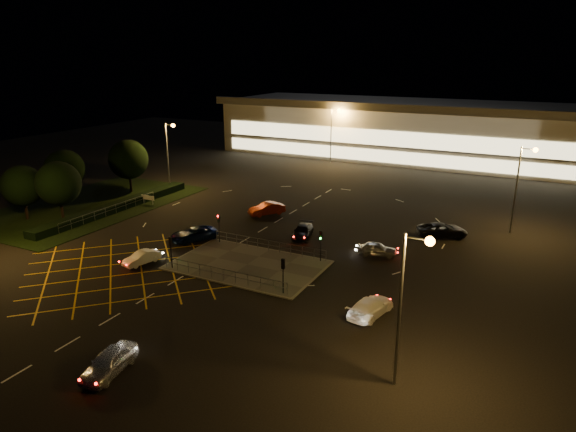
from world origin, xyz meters
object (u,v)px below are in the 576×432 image
at_px(signal_sw, 171,246).
at_px(car_right_silver, 377,249).
at_px(signal_se, 283,269).
at_px(car_far_dkgrey, 303,231).
at_px(signal_ne, 321,240).
at_px(car_circ_red, 267,209).
at_px(car_east_grey, 442,230).
at_px(car_queue_white, 142,258).
at_px(car_approach_white, 371,307).
at_px(signal_nw, 219,222).
at_px(car_near_silver, 109,362).
at_px(car_left_blue, 193,234).

height_order(signal_sw, car_right_silver, signal_sw).
bearing_deg(signal_se, car_far_dkgrey, -71.15).
bearing_deg(car_right_silver, signal_ne, 120.49).
relative_size(car_circ_red, car_east_grey, 0.85).
xyz_separation_m(car_queue_white, car_approach_white, (23.32, 0.21, 0.09)).
bearing_deg(signal_sw, signal_ne, -146.35).
xyz_separation_m(signal_sw, signal_ne, (12.00, 7.99, 0.00)).
distance_m(signal_nw, car_queue_white, 9.19).
relative_size(signal_se, car_near_silver, 0.70).
relative_size(signal_ne, car_right_silver, 0.78).
height_order(signal_ne, car_east_grey, signal_ne).
bearing_deg(car_left_blue, signal_sw, -36.97).
relative_size(car_right_silver, car_east_grey, 0.73).
bearing_deg(signal_se, car_left_blue, -26.24).
distance_m(car_queue_white, car_approach_white, 23.32).
xyz_separation_m(car_right_silver, car_approach_white, (3.43, -12.42, 0.03)).
xyz_separation_m(signal_nw, car_approach_white, (19.82, -8.10, -1.65)).
xyz_separation_m(signal_sw, signal_se, (12.00, 0.00, 0.00)).
distance_m(signal_sw, car_approach_white, 19.88).
xyz_separation_m(car_near_silver, car_far_dkgrey, (0.03, 28.98, -0.10)).
height_order(signal_sw, signal_ne, same).
bearing_deg(car_east_grey, signal_se, 128.02).
distance_m(car_right_silver, car_east_grey, 10.06).
height_order(signal_sw, car_near_silver, signal_sw).
bearing_deg(car_right_silver, car_approach_white, -178.66).
bearing_deg(signal_sw, car_near_silver, 115.58).
bearing_deg(signal_se, car_east_grey, -113.60).
bearing_deg(car_east_grey, car_far_dkgrey, 89.20).
xyz_separation_m(signal_se, car_circ_red, (-12.48, 19.37, -1.59)).
distance_m(car_left_blue, car_far_dkgrey, 12.16).
relative_size(car_far_dkgrey, car_approach_white, 0.94).
relative_size(signal_se, signal_nw, 1.00).
bearing_deg(signal_nw, car_circ_red, 92.44).
bearing_deg(car_east_grey, signal_ne, 116.53).
height_order(signal_ne, car_left_blue, signal_ne).
bearing_deg(car_circ_red, car_queue_white, -62.33).
relative_size(car_queue_white, car_circ_red, 0.80).
bearing_deg(car_far_dkgrey, car_east_grey, 13.64).
relative_size(signal_se, car_queue_white, 0.84).
distance_m(signal_nw, car_approach_white, 21.47).
xyz_separation_m(car_left_blue, car_east_grey, (24.28, 13.71, 0.04)).
height_order(car_right_silver, car_approach_white, car_approach_white).
relative_size(car_queue_white, car_east_grey, 0.68).
xyz_separation_m(car_left_blue, car_far_dkgrey, (10.32, 6.42, -0.05)).
distance_m(signal_nw, signal_ne, 12.00).
relative_size(signal_sw, car_right_silver, 0.78).
relative_size(signal_ne, car_near_silver, 0.70).
bearing_deg(car_approach_white, car_east_grey, -82.13).
distance_m(car_far_dkgrey, car_approach_white, 18.76).
bearing_deg(signal_nw, car_east_grey, 31.75).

